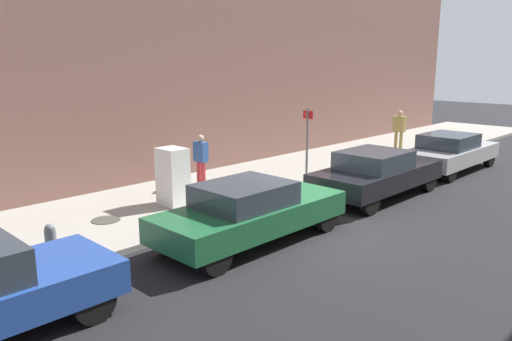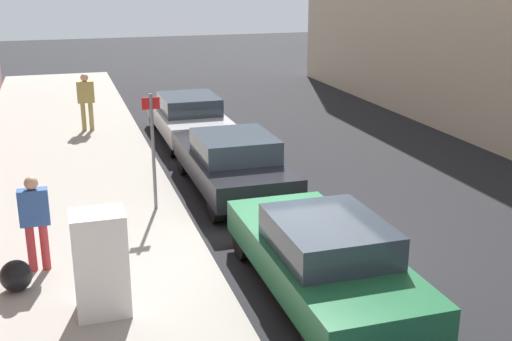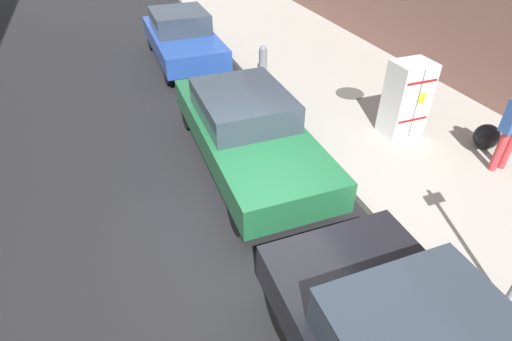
{
  "view_description": "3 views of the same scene",
  "coord_description": "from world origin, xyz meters",
  "px_view_note": "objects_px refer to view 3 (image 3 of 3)",
  "views": [
    {
      "loc": [
        7.04,
        -9.38,
        3.98
      ],
      "look_at": [
        -1.86,
        -0.25,
        1.16
      ],
      "focal_mm": 35.0,
      "sensor_mm": 36.0,
      "label": 1
    },
    {
      "loc": [
        -4.08,
        -10.21,
        4.94
      ],
      "look_at": [
        -0.68,
        0.75,
        1.33
      ],
      "focal_mm": 45.0,
      "sensor_mm": 36.0,
      "label": 2
    },
    {
      "loc": [
        1.71,
        4.26,
        4.53
      ],
      "look_at": [
        0.08,
        -0.06,
        1.14
      ],
      "focal_mm": 28.0,
      "sensor_mm": 36.0,
      "label": 3
    }
  ],
  "objects_px": {
    "discarded_refrigerator": "(406,99)",
    "parked_hatchback_blue": "(182,37)",
    "fire_hydrant": "(263,59)",
    "parked_sedan_green": "(247,128)",
    "trash_bag": "(487,137)"
  },
  "relations": [
    {
      "from": "discarded_refrigerator",
      "to": "fire_hydrant",
      "type": "distance_m",
      "value": 4.34
    },
    {
      "from": "fire_hydrant",
      "to": "parked_sedan_green",
      "type": "height_order",
      "value": "parked_sedan_green"
    },
    {
      "from": "discarded_refrigerator",
      "to": "parked_hatchback_blue",
      "type": "distance_m",
      "value": 6.88
    },
    {
      "from": "discarded_refrigerator",
      "to": "parked_hatchback_blue",
      "type": "relative_size",
      "value": 0.38
    },
    {
      "from": "fire_hydrant",
      "to": "parked_hatchback_blue",
      "type": "bearing_deg",
      "value": -47.98
    },
    {
      "from": "fire_hydrant",
      "to": "parked_sedan_green",
      "type": "distance_m",
      "value": 4.11
    },
    {
      "from": "discarded_refrigerator",
      "to": "trash_bag",
      "type": "bearing_deg",
      "value": 139.07
    },
    {
      "from": "trash_bag",
      "to": "parked_hatchback_blue",
      "type": "distance_m",
      "value": 8.45
    },
    {
      "from": "parked_sedan_green",
      "to": "fire_hydrant",
      "type": "bearing_deg",
      "value": -115.8
    },
    {
      "from": "discarded_refrigerator",
      "to": "trash_bag",
      "type": "xyz_separation_m",
      "value": [
        -1.25,
        1.08,
        -0.53
      ]
    },
    {
      "from": "fire_hydrant",
      "to": "parked_hatchback_blue",
      "type": "relative_size",
      "value": 0.19
    },
    {
      "from": "parked_hatchback_blue",
      "to": "trash_bag",
      "type": "bearing_deg",
      "value": 122.61
    },
    {
      "from": "trash_bag",
      "to": "fire_hydrant",
      "type": "bearing_deg",
      "value": -61.68
    },
    {
      "from": "trash_bag",
      "to": "parked_sedan_green",
      "type": "distance_m",
      "value": 4.79
    },
    {
      "from": "discarded_refrigerator",
      "to": "trash_bag",
      "type": "relative_size",
      "value": 3.15
    }
  ]
}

